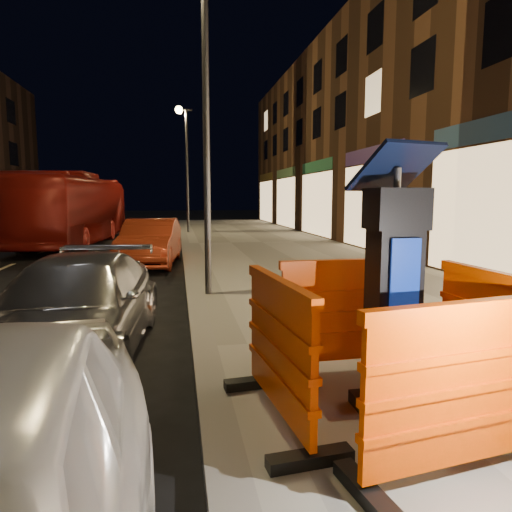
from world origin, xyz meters
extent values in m
plane|color=black|center=(0.00, 0.00, 0.00)|extent=(120.00, 120.00, 0.00)
cube|color=gray|center=(3.00, 0.00, 0.07)|extent=(6.00, 60.00, 0.15)
cube|color=slate|center=(0.00, 0.00, 0.07)|extent=(0.30, 60.00, 0.15)
cube|color=black|center=(1.43, -1.92, 1.19)|extent=(0.70, 0.70, 2.07)
cube|color=#DE4100|center=(1.43, -2.87, 0.73)|extent=(1.56, 0.84, 1.16)
cube|color=#DE4100|center=(1.43, -0.97, 0.73)|extent=(1.50, 0.64, 1.16)
cube|color=#DE4100|center=(0.48, -1.92, 0.73)|extent=(0.77, 1.54, 1.16)
cube|color=#DE4100|center=(2.38, -1.92, 0.73)|extent=(0.67, 1.51, 1.16)
imported|color=#B0B0B5|center=(-1.54, 0.38, 0.00)|extent=(1.94, 4.24, 1.20)
imported|color=#992E18|center=(-1.05, 7.83, 0.00)|extent=(1.75, 4.09, 1.31)
imported|color=maroon|center=(-4.46, 14.20, 0.00)|extent=(3.00, 10.34, 2.85)
cylinder|color=#3F3F44|center=(0.25, 3.00, 3.15)|extent=(0.12, 0.12, 6.00)
cylinder|color=#3F3F44|center=(0.25, 18.00, 3.15)|extent=(0.12, 0.12, 6.00)
camera|label=1|loc=(-0.29, -5.33, 1.94)|focal=32.00mm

